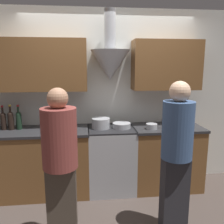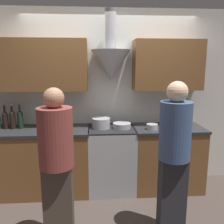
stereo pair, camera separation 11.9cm
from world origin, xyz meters
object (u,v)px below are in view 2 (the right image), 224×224
at_px(wine_bottle_2, 5,119).
at_px(saucepan, 152,127).
at_px(person_foreground_right, 174,153).
at_px(stock_pot, 101,123).
at_px(mixing_bowl, 122,126).
at_px(wine_bottle_4, 20,119).
at_px(stove_range, 111,159).
at_px(person_foreground_left, 57,163).
at_px(wine_bottle_3, 12,119).
at_px(orange_fruit, 170,126).

xyz_separation_m(wine_bottle_2, saucepan, (2.03, -0.18, -0.10)).
bearing_deg(person_foreground_right, stock_pot, 126.04).
bearing_deg(mixing_bowl, wine_bottle_4, 176.52).
relative_size(wine_bottle_4, stock_pot, 1.36).
xyz_separation_m(stove_range, wine_bottle_2, (-1.48, 0.07, 0.60)).
height_order(wine_bottle_4, person_foreground_left, person_foreground_left).
xyz_separation_m(wine_bottle_3, mixing_bowl, (1.52, -0.08, -0.11)).
bearing_deg(orange_fruit, saucepan, -177.45).
height_order(wine_bottle_2, wine_bottle_4, wine_bottle_4).
xyz_separation_m(wine_bottle_4, mixing_bowl, (1.42, -0.09, -0.10)).
height_order(stove_range, person_foreground_left, person_foreground_left).
bearing_deg(stove_range, saucepan, -11.62).
distance_m(stove_range, person_foreground_left, 1.30).
height_order(person_foreground_left, person_foreground_right, person_foreground_right).
bearing_deg(person_foreground_left, wine_bottle_2, 127.36).
bearing_deg(saucepan, person_foreground_right, -88.53).
bearing_deg(wine_bottle_2, person_foreground_right, -27.20).
bearing_deg(wine_bottle_2, mixing_bowl, -2.88).
xyz_separation_m(wine_bottle_2, mixing_bowl, (1.62, -0.08, -0.10)).
distance_m(mixing_bowl, saucepan, 0.42).
bearing_deg(mixing_bowl, person_foreground_right, -66.22).
height_order(wine_bottle_2, saucepan, wine_bottle_2).
bearing_deg(saucepan, stove_range, 168.38).
bearing_deg(orange_fruit, stove_range, 172.86).
height_order(stock_pot, mixing_bowl, stock_pot).
relative_size(stock_pot, saucepan, 1.62).
relative_size(wine_bottle_3, wine_bottle_4, 1.02).
bearing_deg(person_foreground_right, wine_bottle_2, 152.80).
relative_size(orange_fruit, person_foreground_left, 0.05).
bearing_deg(person_foreground_right, wine_bottle_4, 150.19).
relative_size(stock_pot, person_foreground_right, 0.15).
bearing_deg(wine_bottle_2, orange_fruit, -4.26).
relative_size(mixing_bowl, orange_fruit, 3.41).
xyz_separation_m(stock_pot, mixing_bowl, (0.29, -0.02, -0.04)).
height_order(stock_pot, person_foreground_left, person_foreground_left).
distance_m(wine_bottle_4, orange_fruit, 2.10).
xyz_separation_m(saucepan, person_foreground_left, (-1.15, -0.97, -0.08)).
distance_m(mixing_bowl, orange_fruit, 0.67).
xyz_separation_m(wine_bottle_3, wine_bottle_4, (0.10, 0.01, -0.00)).
distance_m(saucepan, person_foreground_left, 1.51).
relative_size(mixing_bowl, person_foreground_left, 0.16).
relative_size(wine_bottle_3, stock_pot, 1.38).
relative_size(saucepan, person_foreground_left, 0.10).
relative_size(wine_bottle_4, saucepan, 2.20).
bearing_deg(wine_bottle_2, stove_range, -2.65).
bearing_deg(stove_range, wine_bottle_2, 177.35).
bearing_deg(wine_bottle_4, stock_pot, -3.38).
bearing_deg(orange_fruit, wine_bottle_2, 175.74).
height_order(stove_range, mixing_bowl, mixing_bowl).
xyz_separation_m(saucepan, person_foreground_right, (0.02, -0.87, -0.05)).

